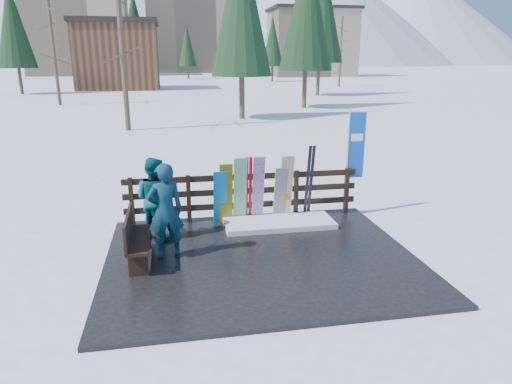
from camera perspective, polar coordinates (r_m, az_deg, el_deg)
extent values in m
plane|color=white|center=(9.11, 0.62, -8.43)|extent=(700.00, 700.00, 0.00)
cube|color=black|center=(9.10, 0.62, -8.20)|extent=(6.00, 5.00, 0.08)
cube|color=black|center=(10.84, -15.28, -1.22)|extent=(0.10, 0.10, 1.15)
cube|color=black|center=(10.80, -8.40, -0.88)|extent=(0.10, 0.10, 1.15)
cube|color=black|center=(10.91, -1.57, -0.52)|extent=(0.10, 0.10, 1.15)
cube|color=black|center=(11.18, 5.02, -0.17)|extent=(0.10, 0.10, 1.15)
cube|color=black|center=(11.58, 11.24, 0.16)|extent=(0.10, 0.10, 1.15)
cube|color=black|center=(10.98, -1.57, -1.65)|extent=(5.60, 0.05, 0.14)
cube|color=black|center=(10.88, -1.58, 0.11)|extent=(5.60, 0.05, 0.14)
cube|color=black|center=(10.78, -1.59, 1.89)|extent=(5.60, 0.05, 0.14)
cube|color=white|center=(10.65, 2.91, -3.89)|extent=(2.53, 1.00, 0.12)
cube|color=black|center=(8.94, -14.38, -5.79)|extent=(0.40, 1.50, 0.06)
cube|color=black|center=(8.48, -14.51, -8.71)|extent=(0.34, 0.06, 0.45)
cube|color=black|center=(9.58, -14.07, -5.70)|extent=(0.34, 0.06, 0.45)
cube|color=black|center=(8.86, -15.66, -4.22)|extent=(0.05, 1.50, 0.50)
cube|color=#078CD5|center=(10.61, -4.53, -0.65)|extent=(0.30, 0.34, 1.30)
cube|color=silver|center=(10.63, -2.00, 0.25)|extent=(0.31, 0.34, 1.59)
cube|color=yellow|center=(10.60, -3.76, -0.21)|extent=(0.31, 0.26, 1.45)
cube|color=silver|center=(10.69, 0.28, 0.39)|extent=(0.27, 0.34, 1.60)
cube|color=black|center=(10.84, 3.04, -0.19)|extent=(0.30, 0.33, 1.32)
cube|color=white|center=(10.83, 3.78, 0.55)|extent=(0.30, 0.35, 1.60)
cube|color=maroon|center=(10.72, -1.19, 0.36)|extent=(0.07, 0.23, 1.58)
cube|color=maroon|center=(10.73, -0.72, 0.38)|extent=(0.08, 0.23, 1.58)
cube|color=black|center=(11.01, 6.45, 1.31)|extent=(0.08, 0.34, 1.81)
cube|color=black|center=(11.04, 6.90, 1.33)|extent=(0.08, 0.34, 1.81)
cylinder|color=silver|center=(11.45, 11.31, 3.71)|extent=(0.04, 0.04, 2.60)
cube|color=blue|center=(11.45, 12.45, 5.69)|extent=(0.42, 0.02, 1.60)
imported|color=#0D4349|center=(8.87, -11.26, -2.36)|extent=(0.76, 0.58, 1.88)
imported|color=#074B58|center=(9.94, -12.60, -0.75)|extent=(1.09, 1.04, 1.77)
cube|color=tan|center=(119.99, -21.25, 17.75)|extent=(22.00, 14.00, 18.00)
cube|color=gray|center=(138.52, -7.68, 19.15)|extent=(26.00, 16.00, 22.00)
cube|color=tan|center=(107.90, 6.96, 17.89)|extent=(18.00, 12.00, 14.00)
cube|color=black|center=(108.36, 7.10, 21.75)|extent=(18.90, 12.60, 0.60)
cube|color=brown|center=(63.45, -16.86, 15.82)|extent=(10.00, 8.00, 8.00)
cube|color=black|center=(63.61, -17.20, 19.68)|extent=(10.50, 8.40, 0.60)
cylinder|color=#382B1E|center=(26.26, -16.52, 18.37)|extent=(0.28, 0.28, 10.09)
cone|color=black|center=(30.52, -1.84, 19.42)|extent=(3.94, 3.94, 10.95)
cone|color=black|center=(37.70, 6.28, 19.32)|extent=(4.22, 4.22, 11.71)
cylinder|color=#382B1E|center=(43.17, -24.01, 16.26)|extent=(0.28, 0.28, 9.56)
cone|color=black|center=(50.68, 8.00, 19.60)|extent=(4.93, 4.93, 13.71)
cone|color=black|center=(58.50, -27.91, 16.35)|extent=(4.09, 4.09, 11.37)
cylinder|color=#382B1E|center=(67.39, 10.54, 16.84)|extent=(0.28, 0.28, 9.48)
cone|color=black|center=(68.30, -14.82, 17.67)|extent=(4.34, 4.34, 12.07)
cone|color=black|center=(82.04, 2.07, 17.24)|extent=(3.71, 3.71, 10.31)
cone|color=black|center=(93.20, -8.56, 16.77)|extent=(3.48, 3.48, 9.67)
cone|color=white|center=(333.02, 6.09, 22.47)|extent=(200.00, 200.00, 80.00)
cone|color=white|center=(385.07, 18.97, 20.14)|extent=(180.00, 180.00, 70.00)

